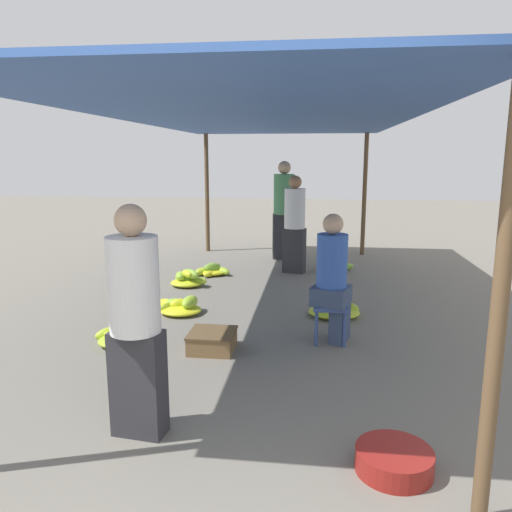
{
  "coord_description": "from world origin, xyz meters",
  "views": [
    {
      "loc": [
        0.64,
        -2.06,
        1.83
      ],
      "look_at": [
        0.0,
        3.1,
        0.79
      ],
      "focal_mm": 35.0,
      "sensor_mm": 36.0,
      "label": 1
    }
  ],
  "objects": [
    {
      "name": "canopy_post_front_right",
      "position": [
        1.5,
        0.3,
        1.13
      ],
      "size": [
        0.08,
        0.08,
        2.26
      ],
      "primitive_type": "cylinder",
      "color": "brown",
      "rests_on": "ground"
    },
    {
      "name": "canopy_post_back_left",
      "position": [
        -1.5,
        7.44,
        1.13
      ],
      "size": [
        0.08,
        0.08,
        2.26
      ],
      "primitive_type": "cylinder",
      "color": "brown",
      "rests_on": "ground"
    },
    {
      "name": "canopy_post_back_right",
      "position": [
        1.5,
        7.44,
        1.13
      ],
      "size": [
        0.08,
        0.08,
        2.26
      ],
      "primitive_type": "cylinder",
      "color": "brown",
      "rests_on": "ground"
    },
    {
      "name": "canopy_tarp",
      "position": [
        0.0,
        3.87,
        2.28
      ],
      "size": [
        3.39,
        7.54,
        0.04
      ],
      "primitive_type": "cube",
      "color": "#33569E",
      "rests_on": "canopy_post_front_left"
    },
    {
      "name": "vendor_foreground",
      "position": [
        -0.51,
        0.89,
        0.8
      ],
      "size": [
        0.37,
        0.37,
        1.54
      ],
      "color": "#2D2D33",
      "rests_on": "ground"
    },
    {
      "name": "stool",
      "position": [
        0.79,
        2.75,
        0.32
      ],
      "size": [
        0.34,
        0.34,
        0.39
      ],
      "color": "#384C84",
      "rests_on": "ground"
    },
    {
      "name": "vendor_seated",
      "position": [
        0.81,
        2.76,
        0.67
      ],
      "size": [
        0.43,
        0.43,
        1.29
      ],
      "color": "#384766",
      "rests_on": "ground"
    },
    {
      "name": "basin_black",
      "position": [
        1.13,
        0.67,
        0.07
      ],
      "size": [
        0.46,
        0.46,
        0.14
      ],
      "color": "maroon",
      "rests_on": "ground"
    },
    {
      "name": "banana_pile_left_0",
      "position": [
        -1.19,
        4.71,
        0.1
      ],
      "size": [
        0.56,
        0.41,
        0.26
      ],
      "color": "#A5C62F",
      "rests_on": "ground"
    },
    {
      "name": "banana_pile_left_1",
      "position": [
        -1.27,
        2.42,
        0.07
      ],
      "size": [
        0.56,
        0.48,
        0.17
      ],
      "color": "#ACC92D",
      "rests_on": "ground"
    },
    {
      "name": "banana_pile_left_2",
      "position": [
        -0.97,
        3.46,
        0.08
      ],
      "size": [
        0.6,
        0.46,
        0.21
      ],
      "color": "#9BC230",
      "rests_on": "ground"
    },
    {
      "name": "banana_pile_left_3",
      "position": [
        -0.97,
        5.42,
        0.07
      ],
      "size": [
        0.61,
        0.52,
        0.2
      ],
      "color": "#85BA34",
      "rests_on": "ground"
    },
    {
      "name": "banana_pile_right_0",
      "position": [
        0.9,
        6.0,
        0.06
      ],
      "size": [
        0.61,
        0.56,
        0.17
      ],
      "color": "#74B337",
      "rests_on": "ground"
    },
    {
      "name": "banana_pile_right_1",
      "position": [
        0.86,
        3.57,
        0.07
      ],
      "size": [
        0.61,
        0.52,
        0.21
      ],
      "color": "#B9CE2B",
      "rests_on": "ground"
    },
    {
      "name": "crate_near",
      "position": [
        -0.33,
        2.38,
        0.09
      ],
      "size": [
        0.44,
        0.44,
        0.18
      ],
      "color": "brown",
      "rests_on": "ground"
    },
    {
      "name": "shopper_walking_mid",
      "position": [
        0.04,
        6.87,
        0.91
      ],
      "size": [
        0.43,
        0.43,
        1.75
      ],
      "color": "#2D2D33",
      "rests_on": "ground"
    },
    {
      "name": "shopper_walking_far",
      "position": [
        0.28,
        5.78,
        0.8
      ],
      "size": [
        0.4,
        0.4,
        1.54
      ],
      "color": "#2D2D33",
      "rests_on": "ground"
    }
  ]
}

